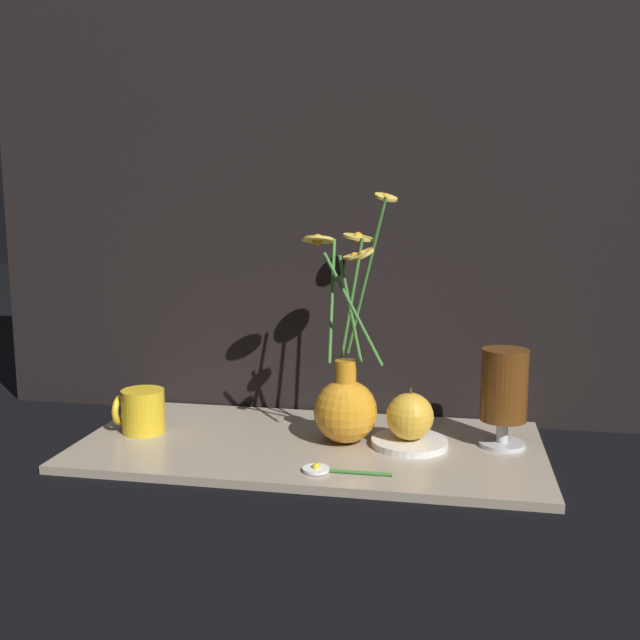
{
  "coord_description": "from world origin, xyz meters",
  "views": [
    {
      "loc": [
        0.2,
        -0.99,
        0.36
      ],
      "look_at": [
        0.02,
        0.0,
        0.2
      ],
      "focal_mm": 40.0,
      "sensor_mm": 36.0,
      "label": 1
    }
  ],
  "objects_px": {
    "vase_with_flowers": "(346,399)",
    "tea_glass": "(504,389)",
    "orange_fruit": "(410,416)",
    "yellow_mug": "(143,410)"
  },
  "relations": [
    {
      "from": "yellow_mug",
      "to": "tea_glass",
      "type": "xyz_separation_m",
      "value": [
        0.54,
        0.03,
        0.05
      ]
    },
    {
      "from": "tea_glass",
      "to": "orange_fruit",
      "type": "distance_m",
      "value": 0.14
    },
    {
      "from": "tea_glass",
      "to": "orange_fruit",
      "type": "height_order",
      "value": "tea_glass"
    },
    {
      "from": "yellow_mug",
      "to": "orange_fruit",
      "type": "distance_m",
      "value": 0.41
    },
    {
      "from": "orange_fruit",
      "to": "yellow_mug",
      "type": "bearing_deg",
      "value": -179.15
    },
    {
      "from": "yellow_mug",
      "to": "orange_fruit",
      "type": "bearing_deg",
      "value": 0.85
    },
    {
      "from": "vase_with_flowers",
      "to": "orange_fruit",
      "type": "xyz_separation_m",
      "value": [
        0.09,
        -0.0,
        -0.02
      ]
    },
    {
      "from": "vase_with_flowers",
      "to": "tea_glass",
      "type": "relative_size",
      "value": 2.55
    },
    {
      "from": "yellow_mug",
      "to": "orange_fruit",
      "type": "relative_size",
      "value": 0.98
    },
    {
      "from": "yellow_mug",
      "to": "vase_with_flowers",
      "type": "bearing_deg",
      "value": 1.1
    }
  ]
}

